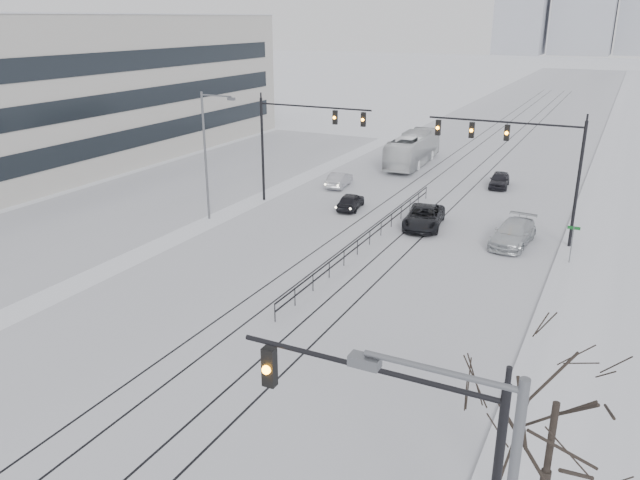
% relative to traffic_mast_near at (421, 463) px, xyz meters
% --- Properties ---
extents(road, '(22.00, 260.00, 0.02)m').
position_rel_traffic_mast_near_xyz_m(road, '(-10.79, 54.00, -4.55)').
color(road, silver).
rests_on(road, ground).
extents(sidewalk_east, '(5.00, 260.00, 0.16)m').
position_rel_traffic_mast_near_xyz_m(sidewalk_east, '(2.71, 54.00, -4.48)').
color(sidewalk_east, silver).
rests_on(sidewalk_east, ground).
extents(curb, '(0.10, 260.00, 0.12)m').
position_rel_traffic_mast_near_xyz_m(curb, '(0.26, 54.00, -4.50)').
color(curb, gray).
rests_on(curb, ground).
extents(parking_strip, '(14.00, 60.00, 0.03)m').
position_rel_traffic_mast_near_xyz_m(parking_strip, '(-30.79, 29.00, -4.55)').
color(parking_strip, silver).
rests_on(parking_strip, ground).
extents(tram_rails, '(5.30, 180.00, 0.01)m').
position_rel_traffic_mast_near_xyz_m(tram_rails, '(-10.79, 34.00, -4.54)').
color(tram_rails, black).
rests_on(tram_rails, ground).
extents(office_building, '(20.20, 62.20, 14.11)m').
position_rel_traffic_mast_near_xyz_m(office_building, '(-48.76, 29.00, 2.50)').
color(office_building, beige).
rests_on(office_building, ground).
extents(traffic_mast_near, '(6.10, 0.37, 7.00)m').
position_rel_traffic_mast_near_xyz_m(traffic_mast_near, '(0.00, 0.00, 0.00)').
color(traffic_mast_near, black).
rests_on(traffic_mast_near, ground).
extents(traffic_mast_ne, '(9.60, 0.37, 8.00)m').
position_rel_traffic_mast_near_xyz_m(traffic_mast_ne, '(-2.64, 29.00, 1.20)').
color(traffic_mast_ne, black).
rests_on(traffic_mast_ne, ground).
extents(traffic_mast_nw, '(9.10, 0.37, 8.00)m').
position_rel_traffic_mast_near_xyz_m(traffic_mast_nw, '(-19.31, 30.00, 1.01)').
color(traffic_mast_nw, black).
rests_on(traffic_mast_nw, ground).
extents(street_light_west, '(2.73, 0.25, 9.00)m').
position_rel_traffic_mast_near_xyz_m(street_light_west, '(-22.99, 24.00, 0.65)').
color(street_light_west, '#595B60').
rests_on(street_light_west, ground).
extents(bare_tree, '(4.40, 4.40, 6.10)m').
position_rel_traffic_mast_near_xyz_m(bare_tree, '(2.41, 3.00, -0.07)').
color(bare_tree, black).
rests_on(bare_tree, ground).
extents(median_fence, '(0.06, 24.00, 1.00)m').
position_rel_traffic_mast_near_xyz_m(median_fence, '(-10.79, 24.00, -4.04)').
color(median_fence, black).
rests_on(median_fence, ground).
extents(street_sign, '(0.70, 0.06, 2.40)m').
position_rel_traffic_mast_near_xyz_m(street_sign, '(1.01, 26.00, -2.96)').
color(street_sign, '#595B60').
rests_on(street_sign, ground).
extents(sedan_sb_inner, '(2.00, 3.85, 1.25)m').
position_rel_traffic_mast_near_xyz_m(sedan_sb_inner, '(-15.05, 30.67, -3.94)').
color(sedan_sb_inner, black).
rests_on(sedan_sb_inner, ground).
extents(sedan_sb_outer, '(1.77, 3.96, 1.26)m').
position_rel_traffic_mast_near_xyz_m(sedan_sb_outer, '(-18.57, 36.29, -3.93)').
color(sedan_sb_outer, '#9FA0A7').
rests_on(sedan_sb_outer, ground).
extents(sedan_nb_front, '(3.13, 5.49, 1.44)m').
position_rel_traffic_mast_near_xyz_m(sedan_nb_front, '(-8.79, 28.99, -3.84)').
color(sedan_nb_front, black).
rests_on(sedan_nb_front, ground).
extents(sedan_nb_right, '(2.50, 5.31, 1.50)m').
position_rel_traffic_mast_near_xyz_m(sedan_nb_right, '(-2.63, 28.14, -3.81)').
color(sedan_nb_right, silver).
rests_on(sedan_nb_right, ground).
extents(sedan_nb_far, '(1.91, 3.94, 1.30)m').
position_rel_traffic_mast_near_xyz_m(sedan_nb_far, '(-6.26, 42.27, -3.91)').
color(sedan_nb_far, black).
rests_on(sedan_nb_far, ground).
extents(box_truck, '(3.06, 11.23, 3.10)m').
position_rel_traffic_mast_near_xyz_m(box_truck, '(-15.65, 47.16, -3.01)').
color(box_truck, silver).
rests_on(box_truck, ground).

